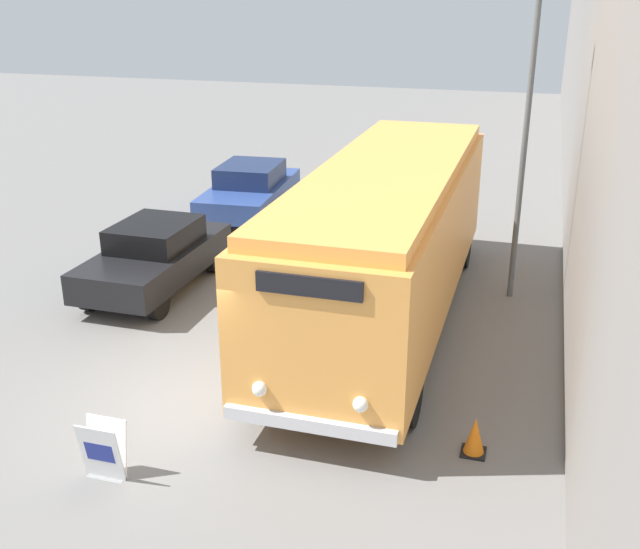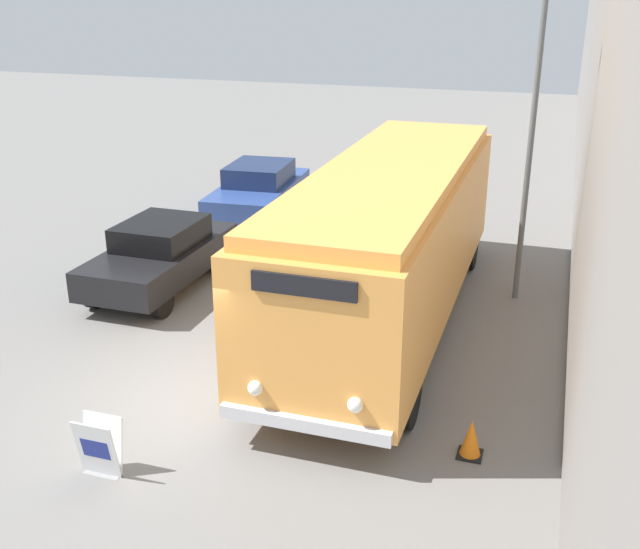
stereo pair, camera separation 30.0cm
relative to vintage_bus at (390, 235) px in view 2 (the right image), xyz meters
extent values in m
plane|color=slate|center=(-2.33, -4.23, -1.82)|extent=(80.00, 80.00, 0.00)
cube|color=gray|center=(3.63, 5.77, 2.59)|extent=(0.30, 60.00, 8.82)
cylinder|color=black|center=(-1.16, -3.59, -1.30)|extent=(0.28, 1.05, 1.05)
cylinder|color=black|center=(1.16, -3.59, -1.30)|extent=(0.28, 1.05, 1.05)
cylinder|color=black|center=(-1.16, 3.60, -1.30)|extent=(0.28, 1.05, 1.05)
cylinder|color=black|center=(1.16, 3.60, -1.30)|extent=(0.28, 1.05, 1.05)
cube|color=#EF9E47|center=(0.00, 0.01, -0.08)|extent=(2.64, 9.99, 2.43)
cube|color=#FEA74B|center=(0.00, 0.01, 1.25)|extent=(2.43, 9.59, 0.24)
cube|color=silver|center=(0.00, -5.05, -1.18)|extent=(2.51, 0.12, 0.20)
sphere|color=white|center=(-0.73, -5.02, -0.75)|extent=(0.22, 0.22, 0.22)
sphere|color=white|center=(0.73, -5.02, -0.75)|extent=(0.22, 0.22, 0.22)
cube|color=black|center=(0.00, -5.01, 0.88)|extent=(1.45, 0.06, 0.28)
cube|color=gray|center=(-2.59, -6.14, -1.82)|extent=(0.55, 0.19, 0.01)
cube|color=white|center=(-2.59, -6.21, -1.39)|extent=(0.61, 0.18, 0.87)
cube|color=white|center=(-2.59, -6.06, -1.39)|extent=(0.61, 0.18, 0.87)
cube|color=navy|center=(-2.59, -6.23, -1.37)|extent=(0.43, 0.06, 0.30)
cylinder|color=#595E60|center=(2.36, 2.06, 1.37)|extent=(0.12, 0.12, 6.39)
cylinder|color=black|center=(-5.98, -1.20, -1.46)|extent=(0.22, 0.72, 0.72)
cylinder|color=black|center=(-4.41, -1.21, -1.46)|extent=(0.22, 0.72, 0.72)
cylinder|color=black|center=(-5.96, 1.57, -1.46)|extent=(0.22, 0.72, 0.72)
cylinder|color=black|center=(-4.39, 1.57, -1.46)|extent=(0.22, 0.72, 0.72)
cube|color=black|center=(-5.18, 0.18, -1.14)|extent=(1.85, 4.19, 0.63)
cube|color=black|center=(-5.18, 0.29, -0.57)|extent=(1.57, 1.89, 0.52)
cylinder|color=black|center=(-6.06, 4.61, -1.50)|extent=(0.22, 0.65, 0.65)
cylinder|color=black|center=(-4.39, 4.74, -1.50)|extent=(0.22, 0.65, 0.65)
cylinder|color=black|center=(-6.30, 7.66, -1.50)|extent=(0.22, 0.65, 0.65)
cylinder|color=black|center=(-4.62, 7.79, -1.50)|extent=(0.22, 0.65, 0.65)
cube|color=#2D478C|center=(-5.34, 6.20, -1.20)|extent=(2.28, 4.60, 0.59)
cube|color=#19274D|center=(-5.35, 6.31, -0.62)|extent=(1.80, 2.13, 0.57)
cube|color=black|center=(2.21, -4.12, -1.81)|extent=(0.36, 0.36, 0.03)
cone|color=orange|center=(2.21, -4.12, -1.51)|extent=(0.30, 0.30, 0.56)
camera|label=1|loc=(2.70, -13.54, 4.53)|focal=42.00mm
camera|label=2|loc=(2.99, -13.45, 4.53)|focal=42.00mm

